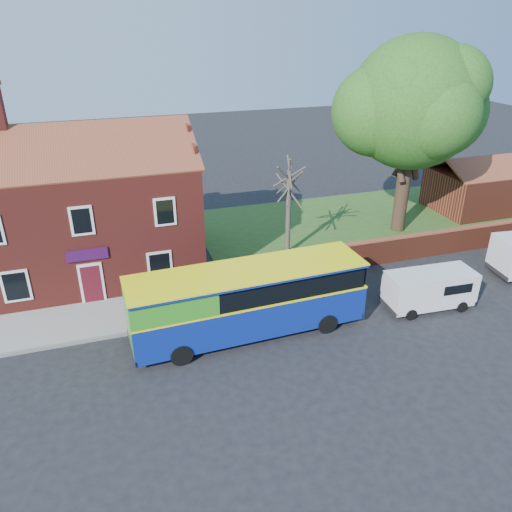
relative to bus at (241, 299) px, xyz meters
name	(u,v)px	position (x,y,z in m)	size (l,w,h in m)	color
ground	(269,363)	(0.52, -2.49, -1.88)	(120.00, 120.00, 0.00)	black
pavement	(96,319)	(-6.48, 3.26, -1.82)	(18.00, 3.50, 0.12)	gray
kerb	(97,339)	(-6.48, 1.51, -1.81)	(18.00, 0.15, 0.14)	slate
grass_strip	(379,221)	(13.52, 10.51, -1.86)	(26.00, 12.00, 0.04)	#426B28
shop_building	(84,215)	(-6.51, 9.01, 1.54)	(12.30, 8.13, 10.50)	maroon
boundary_wall	(431,244)	(13.52, 4.51, -1.06)	(22.00, 0.38, 1.60)	maroon
outbuilding	(486,188)	(22.52, 10.51, -0.27)	(8.20, 5.06, 4.17)	maroon
bus	(241,299)	(0.00, 0.00, 0.00)	(10.97, 3.18, 3.31)	navy
van_near	(430,288)	(9.75, -0.63, -0.78)	(4.56, 2.06, 1.96)	silver
large_tree	(413,107)	(13.96, 8.93, 6.39)	(10.35, 8.19, 12.63)	black
bare_tree	(289,208)	(5.22, 7.55, 1.12)	(2.19, 2.61, 5.84)	#4C4238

